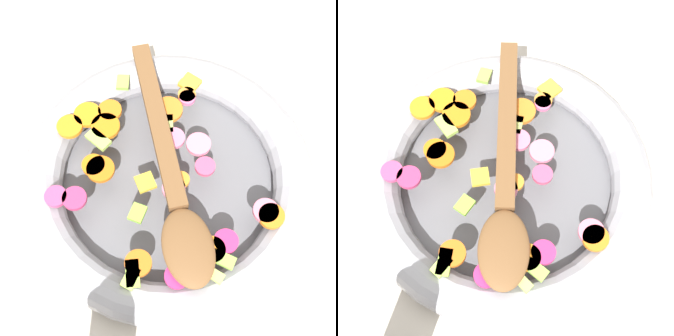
{
  "view_description": "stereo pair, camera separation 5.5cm",
  "coord_description": "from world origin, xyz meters",
  "views": [
    {
      "loc": [
        0.12,
        -0.2,
        0.55
      ],
      "look_at": [
        0.0,
        0.0,
        0.05
      ],
      "focal_mm": 50.0,
      "sensor_mm": 36.0,
      "label": 1
    },
    {
      "loc": [
        0.16,
        -0.17,
        0.55
      ],
      "look_at": [
        0.0,
        0.0,
        0.05
      ],
      "focal_mm": 50.0,
      "sensor_mm": 36.0,
      "label": 2
    }
  ],
  "objects": [
    {
      "name": "wooden_spoon",
      "position": [
        0.02,
        -0.02,
        0.06
      ],
      "size": [
        0.25,
        0.26,
        0.01
      ],
      "color": "brown",
      "rests_on": "chopped_vegetables"
    },
    {
      "name": "skillet",
      "position": [
        0.0,
        0.0,
        0.02
      ],
      "size": [
        0.36,
        0.36,
        0.05
      ],
      "color": "slate",
      "rests_on": "ground_plane"
    },
    {
      "name": "chopped_vegetables",
      "position": [
        -0.01,
        -0.01,
        0.05
      ],
      "size": [
        0.31,
        0.27,
        0.01
      ],
      "color": "orange",
      "rests_on": "skillet"
    },
    {
      "name": "ground_plane",
      "position": [
        0.0,
        0.0,
        0.0
      ],
      "size": [
        4.0,
        4.0,
        0.0
      ],
      "primitive_type": "plane",
      "color": "beige"
    }
  ]
}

